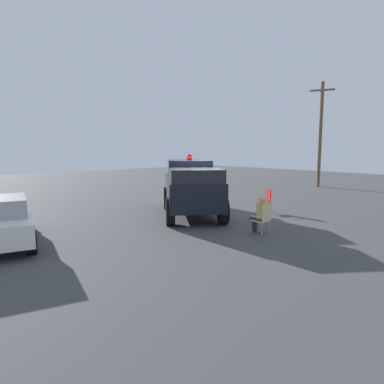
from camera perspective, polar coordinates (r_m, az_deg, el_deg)
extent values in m
plane|color=#424244|center=(15.14, 1.72, -3.60)|extent=(60.00, 60.00, 0.00)
cylinder|color=black|center=(16.24, -4.15, -1.01)|extent=(0.87, 1.03, 1.04)
cylinder|color=black|center=(16.42, 2.84, -0.90)|extent=(0.87, 1.03, 1.04)
cylinder|color=black|center=(12.79, -3.65, -3.29)|extent=(0.87, 1.03, 1.04)
cylinder|color=black|center=(13.02, 5.19, -3.11)|extent=(0.87, 1.03, 1.04)
cube|color=black|center=(14.50, 0.00, 0.12)|extent=(4.57, 5.20, 1.10)
cube|color=black|center=(17.33, -0.98, 0.88)|extent=(1.95, 1.76, 0.84)
cube|color=black|center=(15.56, -0.44, 3.94)|extent=(2.54, 2.49, 0.76)
cube|color=#232328|center=(12.89, 0.71, 2.56)|extent=(2.58, 2.53, 0.60)
cube|color=silver|center=(17.78, -1.10, 1.04)|extent=(1.24, 0.94, 0.64)
cube|color=silver|center=(17.93, -1.13, -0.26)|extent=(1.93, 1.47, 0.24)
sphere|color=white|center=(17.72, -3.62, 1.27)|extent=(0.36, 0.36, 0.26)
sphere|color=white|center=(17.85, 1.39, 1.32)|extent=(0.36, 0.36, 0.26)
sphere|color=red|center=(15.54, -0.44, 5.78)|extent=(0.39, 0.39, 0.28)
cylinder|color=black|center=(13.21, -25.85, -4.48)|extent=(0.42, 0.72, 0.68)
cylinder|color=black|center=(10.38, -25.24, -7.54)|extent=(0.42, 0.72, 0.68)
cube|color=silver|center=(13.92, -29.36, -3.86)|extent=(1.88, 0.61, 0.20)
cylinder|color=#B7BABF|center=(11.75, 9.82, -5.84)|extent=(0.03, 0.03, 0.44)
cylinder|color=#B7BABF|center=(12.10, 11.09, -5.48)|extent=(0.03, 0.03, 0.44)
cylinder|color=#B7BABF|center=(11.50, 11.58, -6.17)|extent=(0.03, 0.03, 0.44)
cylinder|color=#B7BABF|center=(11.85, 12.82, -5.80)|extent=(0.03, 0.03, 0.44)
cube|color=beige|center=(11.75, 11.35, -4.70)|extent=(0.49, 0.49, 0.04)
cube|color=beige|center=(11.56, 12.36, -3.49)|extent=(0.48, 0.05, 0.56)
cube|color=#B7BABF|center=(11.52, 10.68, -4.08)|extent=(0.05, 0.44, 0.03)
cube|color=#B7BABF|center=(11.91, 12.05, -3.75)|extent=(0.05, 0.44, 0.03)
cylinder|color=#B7BABF|center=(15.46, 11.42, -2.69)|extent=(0.04, 0.04, 0.44)
cylinder|color=#B7BABF|center=(15.85, 10.67, -2.43)|extent=(0.04, 0.04, 0.44)
cylinder|color=#B7BABF|center=(15.67, 12.84, -2.59)|extent=(0.04, 0.04, 0.44)
cylinder|color=#B7BABF|center=(16.05, 12.07, -2.34)|extent=(0.04, 0.04, 0.44)
cube|color=#B21E1E|center=(15.72, 11.77, -1.66)|extent=(0.64, 0.64, 0.04)
cube|color=#B21E1E|center=(15.79, 12.56, -0.60)|extent=(0.24, 0.45, 0.56)
cube|color=#B7BABF|center=(15.49, 12.21, -1.19)|extent=(0.41, 0.22, 0.03)
cube|color=#B7BABF|center=(15.90, 11.37, -0.95)|extent=(0.41, 0.22, 0.03)
cylinder|color=#383842|center=(11.87, 9.98, -5.68)|extent=(0.13, 0.13, 0.45)
cylinder|color=#383842|center=(12.03, 10.56, -5.52)|extent=(0.13, 0.13, 0.45)
cube|color=#383842|center=(11.72, 10.64, -4.44)|extent=(0.16, 0.44, 0.13)
cube|color=#383842|center=(11.88, 11.21, -4.29)|extent=(0.16, 0.44, 0.13)
cube|color=gold|center=(11.63, 11.76, -3.05)|extent=(0.40, 0.23, 0.54)
sphere|color=tan|center=(11.58, 11.73, -1.24)|extent=(0.22, 0.22, 0.22)
cylinder|color=brown|center=(27.13, 20.61, 8.88)|extent=(0.26, 0.26, 7.63)
cube|color=brown|center=(27.43, 20.93, 15.60)|extent=(0.80, 1.60, 0.12)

